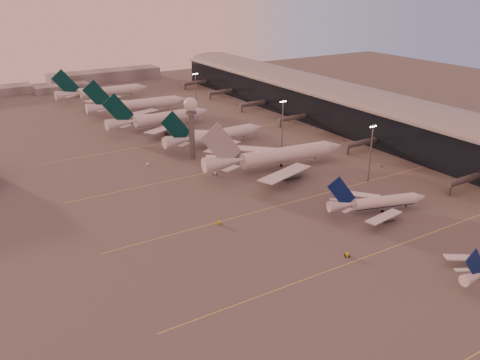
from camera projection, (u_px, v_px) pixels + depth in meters
ground at (367, 281)px, 144.33m from camera, size 700.00×700.00×0.00m
taxiway_markings at (321, 193)px, 203.18m from camera, size 180.00×185.25×0.02m
terminal at (367, 113)px, 279.94m from camera, size 57.00×362.00×23.04m
radar_tower at (191, 116)px, 233.77m from camera, size 6.40×6.40×31.10m
mast_b at (371, 151)px, 209.46m from camera, size 3.60×0.56×25.00m
mast_c at (282, 122)px, 250.47m from camera, size 3.60×0.56×25.00m
mast_d at (196, 90)px, 320.59m from camera, size 3.60×0.56×25.00m
distant_horizon at (73, 81)px, 401.01m from camera, size 165.00×37.50×9.00m
narrowbody_mid at (378, 204)px, 185.70m from camera, size 39.18×30.81×15.73m
widebody_white at (277, 159)px, 227.71m from camera, size 70.58×56.27×24.86m
greentail_a at (216, 138)px, 259.80m from camera, size 58.70×47.38×21.31m
greentail_b at (160, 121)px, 289.31m from camera, size 64.32×51.87×23.35m
greentail_c at (139, 107)px, 319.70m from camera, size 65.59×52.86×23.81m
greentail_d at (104, 94)px, 355.04m from camera, size 65.74×53.12×23.89m
gsv_tug_mid at (347, 255)px, 156.96m from camera, size 4.08×3.67×1.00m
gsv_truck_b at (416, 193)px, 200.20m from camera, size 5.57×3.92×2.13m
gsv_truck_c at (219, 221)px, 177.45m from camera, size 5.76×5.89×2.45m
gsv_catering_b at (381, 163)px, 230.78m from camera, size 4.68×2.44×3.73m
gsv_tug_far at (215, 174)px, 221.53m from camera, size 4.13×4.59×1.12m
gsv_truck_d at (147, 163)px, 233.07m from camera, size 2.78×5.25×2.02m
gsv_tug_hangar at (220, 126)px, 291.49m from camera, size 3.90×2.55×1.06m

